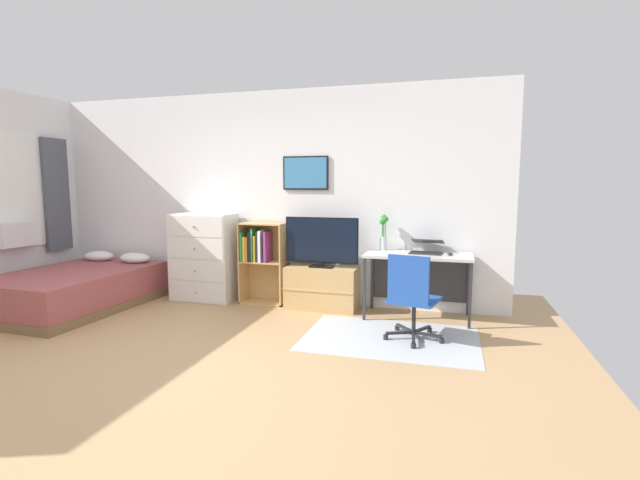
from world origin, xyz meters
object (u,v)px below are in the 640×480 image
at_px(tv_stand, 322,288).
at_px(desk, 418,265).
at_px(television, 321,242).
at_px(laptop, 427,247).
at_px(bamboo_vase, 384,231).
at_px(office_chair, 412,295).
at_px(computer_mouse, 450,254).
at_px(bed, 75,288).
at_px(dresser, 204,257).
at_px(bookshelf, 261,256).

bearing_deg(tv_stand, desk, -0.67).
relative_size(television, desk, 0.77).
bearing_deg(desk, laptop, 26.59).
bearing_deg(bamboo_vase, desk, -17.05).
xyz_separation_m(office_chair, computer_mouse, (0.35, 0.83, 0.30)).
relative_size(bed, desk, 1.71).
distance_m(desk, office_chair, 0.92).
bearing_deg(desk, dresser, -179.97).
relative_size(dresser, bookshelf, 1.10).
xyz_separation_m(television, bamboo_vase, (0.73, 0.14, 0.14)).
bearing_deg(television, computer_mouse, -2.55).
relative_size(laptop, bamboo_vase, 0.98).
relative_size(dresser, office_chair, 1.33).
bearing_deg(bamboo_vase, television, -169.23).
xyz_separation_m(tv_stand, television, (0.00, -0.02, 0.57)).
xyz_separation_m(tv_stand, laptop, (1.24, 0.03, 0.54)).
bearing_deg(dresser, television, -0.26).
xyz_separation_m(bookshelf, office_chair, (1.98, -0.97, -0.16)).
height_order(dresser, computer_mouse, dresser).
xyz_separation_m(bed, computer_mouse, (4.45, 0.70, 0.52)).
bearing_deg(computer_mouse, office_chair, -112.65).
bearing_deg(bookshelf, bamboo_vase, 2.52).
relative_size(bed, laptop, 4.85).
height_order(bookshelf, bamboo_vase, bamboo_vase).
xyz_separation_m(bed, dresser, (1.34, 0.78, 0.33)).
bearing_deg(bamboo_vase, office_chair, -67.81).
xyz_separation_m(desk, laptop, (0.09, 0.04, 0.20)).
bearing_deg(laptop, tv_stand, -173.26).
distance_m(bed, dresser, 1.59).
relative_size(desk, computer_mouse, 11.40).
distance_m(bed, bamboo_vase, 3.87).
height_order(tv_stand, office_chair, office_chair).
xyz_separation_m(tv_stand, office_chair, (1.15, -0.92, 0.20)).
xyz_separation_m(bed, desk, (4.11, 0.78, 0.37)).
bearing_deg(bookshelf, television, -4.84).
height_order(television, computer_mouse, television).
distance_m(bed, computer_mouse, 4.54).
xyz_separation_m(dresser, bamboo_vase, (2.34, 0.13, 0.39)).
xyz_separation_m(bookshelf, television, (0.83, -0.07, 0.21)).
bearing_deg(laptop, bed, -163.54).
distance_m(bookshelf, television, 0.86).
relative_size(television, bamboo_vase, 2.13).
height_order(desk, bamboo_vase, bamboo_vase).
bearing_deg(bookshelf, tv_stand, -3.30).
height_order(tv_stand, laptop, laptop).
bearing_deg(tv_stand, dresser, -179.46).
relative_size(television, office_chair, 1.05).
distance_m(bed, office_chair, 4.12).
distance_m(tv_stand, bamboo_vase, 1.02).
relative_size(television, laptop, 2.17).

